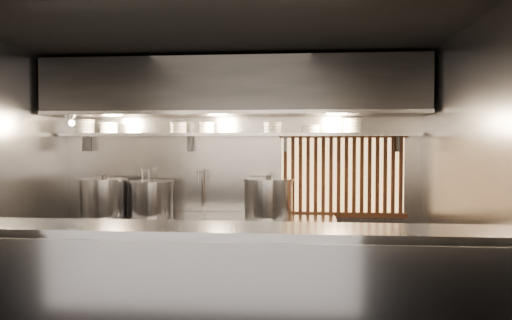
% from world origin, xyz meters
% --- Properties ---
extents(ceiling, '(4.50, 4.50, 0.00)m').
position_xyz_m(ceiling, '(0.00, 0.00, 2.80)').
color(ceiling, black).
rests_on(ceiling, wall_back).
extents(wall_back, '(4.50, 0.00, 4.50)m').
position_xyz_m(wall_back, '(0.00, 1.50, 1.40)').
color(wall_back, gray).
rests_on(wall_back, floor).
extents(wall_right, '(0.00, 3.00, 3.00)m').
position_xyz_m(wall_right, '(2.25, 0.00, 1.40)').
color(wall_right, gray).
rests_on(wall_right, floor).
extents(serving_counter, '(4.50, 0.56, 1.13)m').
position_xyz_m(serving_counter, '(0.00, -0.96, 0.57)').
color(serving_counter, '#98989D').
rests_on(serving_counter, floor).
extents(cooking_bench, '(3.00, 0.70, 0.90)m').
position_xyz_m(cooking_bench, '(-0.30, 1.13, 0.45)').
color(cooking_bench, '#98989D').
rests_on(cooking_bench, floor).
extents(bowl_shelf, '(4.40, 0.34, 0.04)m').
position_xyz_m(bowl_shelf, '(0.00, 1.32, 1.88)').
color(bowl_shelf, '#98989D').
rests_on(bowl_shelf, wall_back).
extents(exhaust_hood, '(4.40, 0.81, 0.65)m').
position_xyz_m(exhaust_hood, '(0.00, 1.10, 2.42)').
color(exhaust_hood, '#2D2D30').
rests_on(exhaust_hood, ceiling).
extents(wood_screen, '(1.56, 0.09, 1.04)m').
position_xyz_m(wood_screen, '(1.30, 1.45, 1.38)').
color(wood_screen, '#FFC372').
rests_on(wood_screen, wall_back).
extents(faucet_left, '(0.04, 0.30, 0.50)m').
position_xyz_m(faucet_left, '(-1.15, 1.37, 1.31)').
color(faucet_left, silver).
rests_on(faucet_left, wall_back).
extents(faucet_right, '(0.04, 0.30, 0.50)m').
position_xyz_m(faucet_right, '(-0.45, 1.37, 1.31)').
color(faucet_right, silver).
rests_on(faucet_right, wall_back).
extents(heat_lamp, '(0.25, 0.35, 0.20)m').
position_xyz_m(heat_lamp, '(-1.90, 0.85, 2.07)').
color(heat_lamp, '#98989D').
rests_on(heat_lamp, exhaust_hood).
extents(pendant_bulb, '(0.09, 0.09, 0.19)m').
position_xyz_m(pendant_bulb, '(-0.10, 1.20, 1.96)').
color(pendant_bulb, '#2D2D30').
rests_on(pendant_bulb, exhaust_hood).
extents(stock_pot_left, '(0.69, 0.69, 0.46)m').
position_xyz_m(stock_pot_left, '(-1.02, 1.13, 1.11)').
color(stock_pot_left, '#98989D').
rests_on(stock_pot_left, cooking_bench).
extents(stock_pot_mid, '(0.77, 0.77, 0.49)m').
position_xyz_m(stock_pot_mid, '(-1.59, 1.08, 1.13)').
color(stock_pot_mid, '#98989D').
rests_on(stock_pot_mid, cooking_bench).
extents(stock_pot_right, '(0.77, 0.77, 0.49)m').
position_xyz_m(stock_pot_right, '(0.41, 1.15, 1.13)').
color(stock_pot_right, '#98989D').
rests_on(stock_pot_right, cooking_bench).
extents(bowl_stack_0, '(0.24, 0.24, 0.17)m').
position_xyz_m(bowl_stack_0, '(-1.93, 1.32, 1.98)').
color(bowl_stack_0, white).
rests_on(bowl_stack_0, bowl_shelf).
extents(bowl_stack_1, '(0.24, 0.24, 0.13)m').
position_xyz_m(bowl_stack_1, '(-1.62, 1.32, 1.97)').
color(bowl_stack_1, white).
rests_on(bowl_stack_1, bowl_shelf).
extents(bowl_stack_2, '(0.22, 0.22, 0.13)m').
position_xyz_m(bowl_stack_2, '(-0.73, 1.32, 1.97)').
color(bowl_stack_2, white).
rests_on(bowl_stack_2, bowl_shelf).
extents(bowl_stack_3, '(0.20, 0.20, 0.13)m').
position_xyz_m(bowl_stack_3, '(-0.37, 1.32, 1.97)').
color(bowl_stack_3, white).
rests_on(bowl_stack_3, bowl_shelf).
extents(bowl_stack_4, '(0.23, 0.23, 0.13)m').
position_xyz_m(bowl_stack_4, '(0.44, 1.32, 1.97)').
color(bowl_stack_4, white).
rests_on(bowl_stack_4, bowl_shelf).
extents(bowl_stack_5, '(0.22, 0.22, 0.09)m').
position_xyz_m(bowl_stack_5, '(0.91, 1.32, 1.95)').
color(bowl_stack_5, white).
rests_on(bowl_stack_5, bowl_shelf).
extents(bowl_stack_6, '(0.24, 0.24, 0.17)m').
position_xyz_m(bowl_stack_6, '(1.41, 1.32, 1.98)').
color(bowl_stack_6, white).
rests_on(bowl_stack_6, bowl_shelf).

